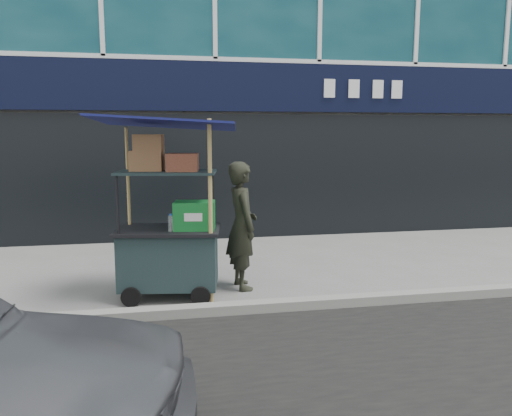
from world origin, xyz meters
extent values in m
plane|color=slate|center=(0.00, 0.00, 0.00)|extent=(80.00, 80.00, 0.00)
cube|color=gray|center=(0.00, -0.20, 0.06)|extent=(80.00, 0.18, 0.12)
cube|color=black|center=(0.00, 3.86, 2.90)|extent=(15.68, 0.06, 0.90)
cube|color=black|center=(0.00, 3.90, 1.20)|extent=(15.68, 0.04, 2.40)
cube|color=#1B2A2E|center=(-0.97, 0.54, 0.49)|extent=(1.27, 0.86, 0.69)
cylinder|color=black|center=(-1.43, 0.25, 0.12)|extent=(0.24, 0.08, 0.24)
cylinder|color=black|center=(-0.61, 0.12, 0.12)|extent=(0.24, 0.08, 0.24)
cube|color=black|center=(-0.97, 0.54, 0.86)|extent=(1.36, 0.95, 0.04)
cylinder|color=black|center=(-1.55, 0.33, 1.21)|extent=(0.03, 0.03, 0.74)
cylinder|color=black|center=(-0.48, 0.17, 1.21)|extent=(0.03, 0.03, 0.74)
cylinder|color=black|center=(-1.46, 0.92, 1.21)|extent=(0.03, 0.03, 0.74)
cylinder|color=black|center=(-0.39, 0.75, 1.21)|extent=(0.03, 0.03, 0.74)
cube|color=#1B2A2E|center=(-0.97, 0.54, 1.58)|extent=(1.27, 0.86, 0.03)
cylinder|color=tan|center=(-0.48, 0.17, 1.11)|extent=(0.06, 0.06, 2.22)
cylinder|color=tan|center=(-1.46, 0.92, 1.06)|extent=(0.04, 0.04, 2.12)
cube|color=#0D0F4A|center=(-0.97, 0.54, 2.17)|extent=(1.83, 1.42, 0.19)
cube|color=#0F6425|center=(-0.65, 0.44, 1.05)|extent=(0.54, 0.42, 0.34)
cylinder|color=silver|center=(-0.94, 0.34, 0.97)|extent=(0.07, 0.07, 0.20)
cylinder|color=blue|center=(-0.94, 0.34, 1.08)|extent=(0.04, 0.04, 0.02)
cube|color=brown|center=(-1.20, 0.63, 1.71)|extent=(0.43, 0.35, 0.25)
cube|color=olive|center=(-0.78, 0.46, 1.70)|extent=(0.41, 0.33, 0.22)
cube|color=brown|center=(-1.18, 0.61, 1.94)|extent=(0.38, 0.31, 0.20)
imported|color=black|center=(-0.01, 0.75, 0.84)|extent=(0.48, 0.66, 1.69)
camera|label=1|loc=(-1.02, -5.63, 2.06)|focal=35.00mm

